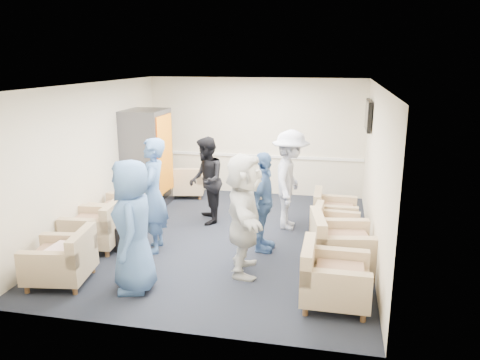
% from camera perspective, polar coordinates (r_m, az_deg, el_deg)
% --- Properties ---
extents(floor, '(6.00, 6.00, 0.00)m').
position_cam_1_polar(floor, '(8.44, -1.79, -7.10)').
color(floor, black).
rests_on(floor, ground).
extents(ceiling, '(6.00, 6.00, 0.00)m').
position_cam_1_polar(ceiling, '(7.85, -1.95, 11.53)').
color(ceiling, white).
rests_on(ceiling, back_wall).
extents(back_wall, '(5.00, 0.02, 2.70)m').
position_cam_1_polar(back_wall, '(10.92, 1.86, 5.30)').
color(back_wall, beige).
rests_on(back_wall, floor).
extents(front_wall, '(5.00, 0.02, 2.70)m').
position_cam_1_polar(front_wall, '(5.28, -9.59, -5.24)').
color(front_wall, beige).
rests_on(front_wall, floor).
extents(left_wall, '(0.02, 6.00, 2.70)m').
position_cam_1_polar(left_wall, '(8.95, -17.63, 2.52)').
color(left_wall, beige).
rests_on(left_wall, floor).
extents(right_wall, '(0.02, 6.00, 2.70)m').
position_cam_1_polar(right_wall, '(7.84, 16.19, 0.97)').
color(right_wall, beige).
rests_on(right_wall, floor).
extents(chair_rail, '(4.98, 0.04, 0.06)m').
position_cam_1_polar(chair_rail, '(10.98, 1.82, 2.96)').
color(chair_rail, white).
rests_on(chair_rail, back_wall).
extents(tv, '(0.10, 1.00, 0.58)m').
position_cam_1_polar(tv, '(9.49, 15.37, 7.61)').
color(tv, black).
rests_on(tv, right_wall).
extents(armchair_left_near, '(0.94, 0.94, 0.66)m').
position_cam_1_polar(armchair_left_near, '(7.20, -20.71, -9.21)').
color(armchair_left_near, tan).
rests_on(armchair_left_near, floor).
extents(armchair_left_mid, '(0.94, 0.94, 0.69)m').
position_cam_1_polar(armchair_left_mid, '(8.27, -16.97, -5.66)').
color(armchair_left_mid, tan).
rests_on(armchair_left_mid, floor).
extents(armchair_left_far, '(0.89, 0.89, 0.69)m').
position_cam_1_polar(armchair_left_far, '(8.89, -14.13, -4.04)').
color(armchair_left_far, tan).
rests_on(armchair_left_far, floor).
extents(armchair_right_near, '(0.87, 0.87, 0.69)m').
position_cam_1_polar(armchair_right_near, '(6.30, 11.00, -11.82)').
color(armchair_right_near, tan).
rests_on(armchair_right_near, floor).
extents(armchair_right_midnear, '(1.07, 1.07, 0.74)m').
position_cam_1_polar(armchair_right_midnear, '(7.26, 11.92, -8.00)').
color(armchair_right_midnear, tan).
rests_on(armchair_right_midnear, floor).
extents(armchair_right_midfar, '(0.81, 0.81, 0.60)m').
position_cam_1_polar(armchair_right_midfar, '(8.11, 11.27, -6.04)').
color(armchair_right_midfar, tan).
rests_on(armchair_right_midfar, floor).
extents(armchair_right_far, '(0.80, 0.80, 0.63)m').
position_cam_1_polar(armchair_right_far, '(8.88, 11.17, -4.09)').
color(armchair_right_far, tan).
rests_on(armchair_right_far, floor).
extents(armchair_corner, '(0.91, 0.91, 0.61)m').
position_cam_1_polar(armchair_corner, '(10.88, -6.45, -0.45)').
color(armchair_corner, tan).
rests_on(armchair_corner, floor).
extents(vending_machine, '(0.84, 0.99, 2.08)m').
position_cam_1_polar(vending_machine, '(10.21, -11.25, 2.59)').
color(vending_machine, '#515259').
rests_on(vending_machine, floor).
extents(backpack, '(0.33, 0.27, 0.50)m').
position_cam_1_polar(backpack, '(8.01, -13.90, -6.79)').
color(backpack, black).
rests_on(backpack, floor).
extents(pillow, '(0.32, 0.42, 0.12)m').
position_cam_1_polar(pillow, '(7.13, -20.92, -8.00)').
color(pillow, white).
rests_on(pillow, armchair_left_near).
extents(person_front_left, '(0.85, 1.04, 1.85)m').
position_cam_1_polar(person_front_left, '(6.51, -12.93, -5.52)').
color(person_front_left, '#4367A1').
rests_on(person_front_left, floor).
extents(person_mid_left, '(0.60, 0.78, 1.90)m').
position_cam_1_polar(person_mid_left, '(7.76, -10.55, -1.89)').
color(person_mid_left, '#4367A1').
rests_on(person_mid_left, floor).
extents(person_back_left, '(0.87, 0.98, 1.69)m').
position_cam_1_polar(person_back_left, '(9.00, -4.15, -0.07)').
color(person_back_left, black).
rests_on(person_back_left, floor).
extents(person_back_right, '(0.73, 1.23, 1.86)m').
position_cam_1_polar(person_back_right, '(8.72, 6.12, 0.01)').
color(person_back_right, white).
rests_on(person_back_right, floor).
extents(person_mid_right, '(0.45, 1.00, 1.67)m').
position_cam_1_polar(person_mid_right, '(7.67, 2.75, -2.73)').
color(person_mid_right, '#4367A1').
rests_on(person_mid_right, floor).
extents(person_front_right, '(0.81, 1.76, 1.82)m').
position_cam_1_polar(person_front_right, '(6.85, 0.53, -4.22)').
color(person_front_right, silver).
rests_on(person_front_right, floor).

